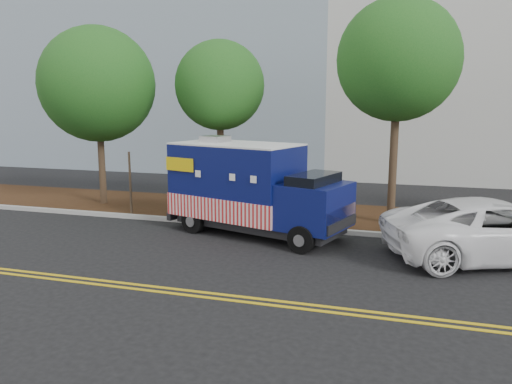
% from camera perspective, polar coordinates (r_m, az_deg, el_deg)
% --- Properties ---
extents(ground, '(120.00, 120.00, 0.00)m').
position_cam_1_polar(ground, '(15.91, -6.31, -4.92)').
color(ground, black).
rests_on(ground, ground).
extents(curb, '(120.00, 0.18, 0.15)m').
position_cam_1_polar(curb, '(17.14, -4.49, -3.51)').
color(curb, '#9E9E99').
rests_on(curb, ground).
extents(mulch_strip, '(120.00, 4.00, 0.15)m').
position_cam_1_polar(mulch_strip, '(19.07, -2.22, -2.07)').
color(mulch_strip, black).
rests_on(mulch_strip, ground).
extents(centerline_near, '(120.00, 0.10, 0.01)m').
position_cam_1_polar(centerline_near, '(12.13, -14.63, -10.07)').
color(centerline_near, gold).
rests_on(centerline_near, ground).
extents(centerline_far, '(120.00, 0.10, 0.01)m').
position_cam_1_polar(centerline_far, '(11.93, -15.26, -10.44)').
color(centerline_far, gold).
rests_on(centerline_far, ground).
extents(tree_a, '(4.40, 4.40, 7.01)m').
position_cam_1_polar(tree_a, '(20.53, -17.67, 11.61)').
color(tree_a, '#38281C').
rests_on(tree_a, ground).
extents(tree_b, '(3.33, 3.33, 6.42)m').
position_cam_1_polar(tree_b, '(19.00, -4.17, 12.01)').
color(tree_b, '#38281C').
rests_on(tree_b, ground).
extents(tree_c, '(3.89, 3.89, 7.41)m').
position_cam_1_polar(tree_c, '(16.91, 15.94, 14.28)').
color(tree_c, '#38281C').
rests_on(tree_c, ground).
extents(sign_post, '(0.06, 0.06, 2.40)m').
position_cam_1_polar(sign_post, '(18.52, -14.17, 0.79)').
color(sign_post, '#473828').
rests_on(sign_post, ground).
extents(food_truck, '(6.15, 3.70, 3.06)m').
position_cam_1_polar(food_truck, '(15.72, -0.72, 0.14)').
color(food_truck, black).
rests_on(food_truck, ground).
extents(white_car, '(6.42, 4.61, 1.62)m').
position_cam_1_polar(white_car, '(14.68, 25.81, -3.93)').
color(white_car, white).
rests_on(white_car, ground).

